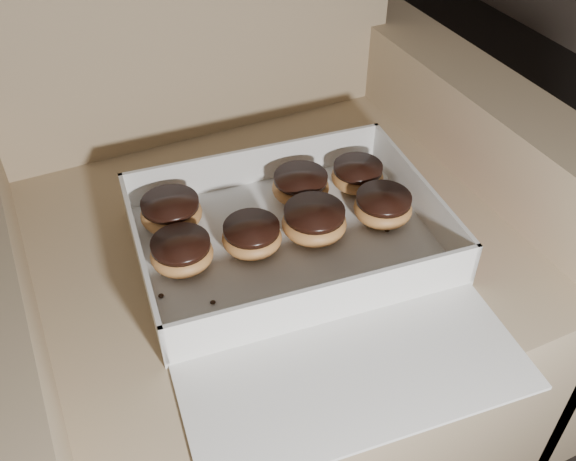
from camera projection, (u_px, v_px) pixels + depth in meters
The scene contains 12 objects.
armchair at pixel (252, 262), 1.04m from camera, with size 0.87×0.74×0.91m.
bakery_box at pixel (301, 258), 0.85m from camera, with size 0.45×0.51×0.07m.
donut_a at pixel (301, 186), 0.94m from camera, with size 0.08×0.08×0.04m.
donut_b at pixel (171, 212), 0.89m from camera, with size 0.09×0.09×0.04m.
donut_c at pixel (383, 207), 0.90m from camera, with size 0.08×0.08×0.04m.
donut_d at pixel (357, 175), 0.96m from camera, with size 0.08×0.08×0.04m.
donut_e at pixel (252, 236), 0.86m from camera, with size 0.08×0.08×0.04m.
donut_f at pixel (182, 252), 0.83m from camera, with size 0.08×0.08×0.04m.
donut_g at pixel (314, 221), 0.88m from camera, with size 0.09×0.09×0.04m.
crumb_a at pixel (387, 230), 0.90m from camera, with size 0.01×0.01×0.00m, color black.
crumb_b at pixel (161, 296), 0.80m from camera, with size 0.01×0.01×0.00m, color black.
crumb_c at pixel (213, 302), 0.79m from camera, with size 0.01×0.01×0.00m, color black.
Camera 1 is at (0.20, -0.35, 1.01)m, focal length 40.00 mm.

